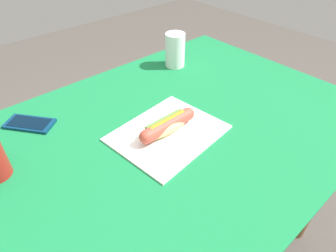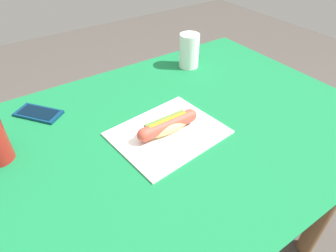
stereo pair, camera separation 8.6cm
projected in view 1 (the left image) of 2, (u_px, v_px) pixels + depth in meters
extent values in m
plane|color=#47423D|center=(175.00, 246.00, 1.38)|extent=(6.00, 6.00, 0.00)
cylinder|color=brown|center=(318.00, 185.00, 1.22)|extent=(0.07, 0.07, 0.70)
cylinder|color=brown|center=(20.00, 215.00, 1.11)|extent=(0.07, 0.07, 0.70)
cylinder|color=brown|center=(200.00, 114.00, 1.62)|extent=(0.07, 0.07, 0.70)
cube|color=brown|center=(179.00, 128.00, 0.94)|extent=(1.15, 0.84, 0.03)
cube|color=#146B38|center=(179.00, 123.00, 0.92)|extent=(1.21, 0.90, 0.00)
cube|color=white|center=(168.00, 133.00, 0.88)|extent=(0.34, 0.28, 0.01)
ellipsoid|color=#E5BC75|center=(168.00, 126.00, 0.86)|extent=(0.16, 0.05, 0.05)
cylinder|color=#B24233|center=(168.00, 125.00, 0.86)|extent=(0.17, 0.04, 0.04)
sphere|color=#B24233|center=(188.00, 114.00, 0.90)|extent=(0.04, 0.04, 0.04)
sphere|color=#B24233|center=(146.00, 137.00, 0.82)|extent=(0.04, 0.04, 0.04)
cube|color=yellow|center=(168.00, 120.00, 0.85)|extent=(0.13, 0.01, 0.00)
cylinder|color=#4C7A2D|center=(165.00, 121.00, 0.86)|extent=(0.13, 0.02, 0.02)
cube|color=#0A2D4C|center=(30.00, 124.00, 0.91)|extent=(0.15, 0.16, 0.01)
cube|color=black|center=(29.00, 122.00, 0.91)|extent=(0.12, 0.13, 0.00)
cylinder|color=white|center=(175.00, 50.00, 1.19)|extent=(0.08, 0.08, 0.14)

